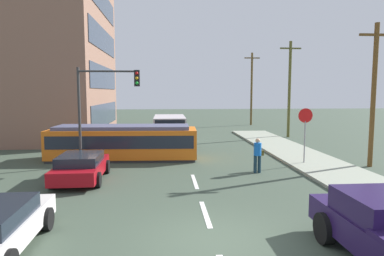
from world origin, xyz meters
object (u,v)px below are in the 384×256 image
at_px(streetcar_tram, 123,142).
at_px(city_bus, 170,126).
at_px(traffic_light_mast, 104,97).
at_px(parked_sedan_mid, 81,167).
at_px(stop_sign, 305,124).
at_px(utility_pole_mid, 289,88).
at_px(utility_pole_far, 252,88).
at_px(pedestrian_crossing, 258,153).
at_px(utility_pole_near, 374,93).

bearing_deg(streetcar_tram, city_bus, 71.88).
xyz_separation_m(city_bus, traffic_light_mast, (-3.52, -10.16, 2.54)).
height_order(parked_sedan_mid, stop_sign, stop_sign).
xyz_separation_m(parked_sedan_mid, traffic_light_mast, (0.51, 3.05, 2.99)).
bearing_deg(parked_sedan_mid, traffic_light_mast, 80.56).
bearing_deg(city_bus, utility_pole_mid, 2.33).
relative_size(parked_sedan_mid, utility_pole_mid, 0.51).
height_order(parked_sedan_mid, utility_pole_far, utility_pole_far).
xyz_separation_m(pedestrian_crossing, utility_pole_mid, (6.19, 12.79, 3.30)).
xyz_separation_m(parked_sedan_mid, utility_pole_far, (13.80, 24.74, 3.77)).
bearing_deg(stop_sign, parked_sedan_mid, -167.80).
xyz_separation_m(city_bus, stop_sign, (6.99, -10.83, 1.12)).
relative_size(parked_sedan_mid, traffic_light_mast, 0.81).
bearing_deg(pedestrian_crossing, city_bus, 108.09).
bearing_deg(city_bus, traffic_light_mast, -109.11).
distance_m(stop_sign, traffic_light_mast, 10.63).
bearing_deg(stop_sign, utility_pole_mid, 73.92).
xyz_separation_m(traffic_light_mast, utility_pole_far, (13.30, 21.70, 0.78)).
relative_size(pedestrian_crossing, stop_sign, 0.58).
distance_m(streetcar_tram, utility_pole_mid, 16.06).
height_order(streetcar_tram, utility_pole_far, utility_pole_far).
height_order(streetcar_tram, utility_pole_mid, utility_pole_mid).
distance_m(pedestrian_crossing, utility_pole_far, 24.83).
relative_size(parked_sedan_mid, utility_pole_far, 0.49).
distance_m(streetcar_tram, city_bus, 8.89).
height_order(stop_sign, utility_pole_mid, utility_pole_mid).
bearing_deg(parked_sedan_mid, streetcar_tram, 75.14).
bearing_deg(utility_pole_near, traffic_light_mast, 174.69).
bearing_deg(traffic_light_mast, utility_pole_far, 58.50).
bearing_deg(streetcar_tram, pedestrian_crossing, -30.01).
height_order(utility_pole_near, utility_pole_far, utility_pole_far).
bearing_deg(pedestrian_crossing, utility_pole_far, 76.52).
xyz_separation_m(traffic_light_mast, utility_pole_mid, (13.75, 10.58, 0.63)).
distance_m(parked_sedan_mid, utility_pole_mid, 20.05).
xyz_separation_m(city_bus, parked_sedan_mid, (-4.03, -13.21, -0.45)).
relative_size(streetcar_tram, utility_pole_mid, 1.04).
distance_m(parked_sedan_mid, stop_sign, 11.38).
relative_size(streetcar_tram, parked_sedan_mid, 2.03).
height_order(streetcar_tram, parked_sedan_mid, streetcar_tram).
xyz_separation_m(pedestrian_crossing, parked_sedan_mid, (-8.07, -0.83, -0.32)).
bearing_deg(pedestrian_crossing, utility_pole_mid, 64.20).
xyz_separation_m(pedestrian_crossing, utility_pole_near, (6.23, 0.93, 2.89)).
bearing_deg(parked_sedan_mid, utility_pole_far, 60.85).
height_order(traffic_light_mast, utility_pole_mid, utility_pole_mid).
bearing_deg(parked_sedan_mid, stop_sign, 12.20).
bearing_deg(utility_pole_mid, traffic_light_mast, -142.43).
distance_m(parked_sedan_mid, utility_pole_near, 14.76).
bearing_deg(pedestrian_crossing, streetcar_tram, 149.99).
bearing_deg(streetcar_tram, stop_sign, -13.74).
height_order(pedestrian_crossing, parked_sedan_mid, pedestrian_crossing).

